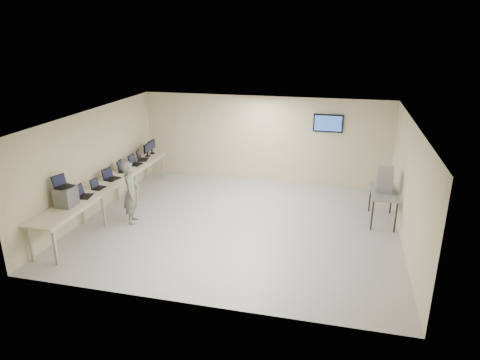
% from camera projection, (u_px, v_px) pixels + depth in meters
% --- Properties ---
extents(room, '(8.01, 7.01, 2.81)m').
position_uv_depth(room, '(240.00, 172.00, 10.64)').
color(room, '#9E9E9D').
rests_on(room, ground).
extents(workbench, '(0.76, 6.00, 0.90)m').
position_uv_depth(workbench, '(110.00, 183.00, 11.59)').
color(workbench, beige).
rests_on(workbench, ground).
extents(equipment_box, '(0.39, 0.44, 0.46)m').
position_uv_depth(equipment_box, '(66.00, 197.00, 9.85)').
color(equipment_box, slate).
rests_on(equipment_box, workbench).
extents(laptop_on_box, '(0.40, 0.43, 0.29)m').
position_uv_depth(laptop_on_box, '(62.00, 184.00, 9.76)').
color(laptop_on_box, black).
rests_on(laptop_on_box, equipment_box).
extents(laptop_0, '(0.37, 0.42, 0.30)m').
position_uv_depth(laptop_0, '(83.00, 194.00, 10.44)').
color(laptop_0, black).
rests_on(laptop_0, workbench).
extents(laptop_1, '(0.29, 0.35, 0.26)m').
position_uv_depth(laptop_1, '(97.00, 186.00, 10.99)').
color(laptop_1, black).
rests_on(laptop_1, workbench).
extents(laptop_2, '(0.40, 0.45, 0.31)m').
position_uv_depth(laptop_2, '(110.00, 176.00, 11.66)').
color(laptop_2, black).
rests_on(laptop_2, workbench).
extents(laptop_3, '(0.39, 0.44, 0.31)m').
position_uv_depth(laptop_3, '(123.00, 168.00, 12.32)').
color(laptop_3, black).
rests_on(laptop_3, workbench).
extents(laptop_4, '(0.33, 0.39, 0.29)m').
position_uv_depth(laptop_4, '(134.00, 162.00, 12.91)').
color(laptop_4, black).
rests_on(laptop_4, workbench).
extents(laptop_5, '(0.41, 0.45, 0.31)m').
position_uv_depth(laptop_5, '(141.00, 157.00, 13.38)').
color(laptop_5, black).
rests_on(laptop_5, workbench).
extents(monitor_near, '(0.19, 0.42, 0.41)m').
position_uv_depth(monitor_near, '(147.00, 149.00, 13.70)').
color(monitor_near, black).
rests_on(monitor_near, workbench).
extents(monitor_far, '(0.20, 0.45, 0.45)m').
position_uv_depth(monitor_far, '(152.00, 146.00, 13.99)').
color(monitor_far, black).
rests_on(monitor_far, workbench).
extents(soldier, '(0.55, 0.69, 1.64)m').
position_uv_depth(soldier, '(131.00, 193.00, 10.94)').
color(soldier, '#52584A').
rests_on(soldier, ground).
extents(side_table, '(0.66, 1.41, 0.84)m').
position_uv_depth(side_table, '(384.00, 194.00, 11.00)').
color(side_table, slate).
rests_on(side_table, ground).
extents(storage_bins, '(0.39, 0.43, 0.61)m').
position_uv_depth(storage_bins, '(385.00, 180.00, 10.87)').
color(storage_bins, '#A0A3A7').
rests_on(storage_bins, side_table).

